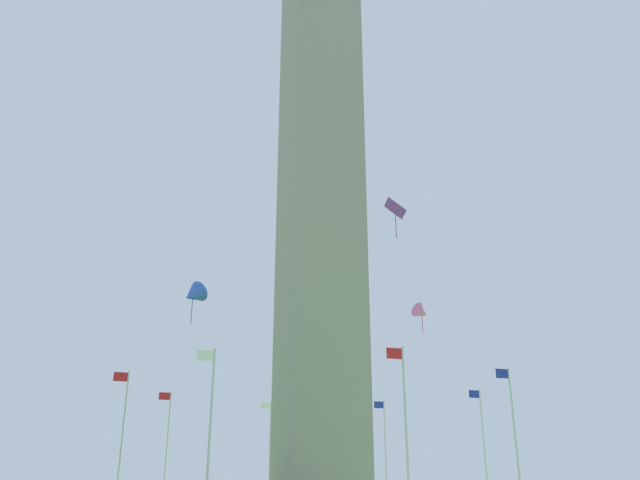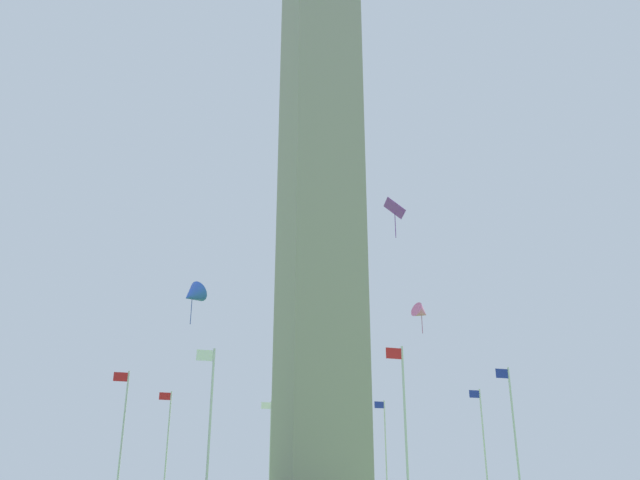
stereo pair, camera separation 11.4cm
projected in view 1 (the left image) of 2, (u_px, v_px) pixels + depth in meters
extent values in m
cube|color=gray|center=(320.00, 203.00, 56.19)|extent=(6.25, 6.25, 49.96)
cylinder|color=silver|center=(122.00, 439.00, 44.42)|extent=(0.14, 0.14, 9.43)
cube|color=red|center=(121.00, 377.00, 45.76)|extent=(1.00, 0.03, 0.64)
cylinder|color=silver|center=(210.00, 430.00, 36.59)|extent=(0.14, 0.14, 9.43)
cube|color=white|center=(205.00, 355.00, 37.93)|extent=(1.00, 0.03, 0.64)
cylinder|color=silver|center=(406.00, 429.00, 36.02)|extent=(0.14, 0.14, 9.43)
cube|color=red|center=(394.00, 353.00, 37.37)|extent=(1.00, 0.03, 0.64)
cylinder|color=silver|center=(515.00, 437.00, 43.06)|extent=(0.14, 0.14, 9.43)
cube|color=#1E2D99|center=(502.00, 374.00, 44.40)|extent=(1.00, 0.03, 0.64)
cylinder|color=silver|center=(484.00, 446.00, 53.57)|extent=(0.14, 0.14, 9.43)
cube|color=#1E2D99|center=(474.00, 394.00, 54.91)|extent=(1.00, 0.03, 0.64)
cylinder|color=silver|center=(386.00, 450.00, 61.40)|extent=(0.14, 0.14, 9.43)
cube|color=#1E2D99|center=(379.00, 405.00, 62.74)|extent=(1.00, 0.03, 0.64)
cylinder|color=silver|center=(270.00, 451.00, 61.96)|extent=(0.14, 0.14, 9.43)
cube|color=white|center=(266.00, 406.00, 63.30)|extent=(1.00, 0.03, 0.64)
cylinder|color=silver|center=(167.00, 447.00, 54.92)|extent=(0.14, 0.14, 9.43)
cube|color=red|center=(165.00, 396.00, 56.27)|extent=(1.00, 0.03, 0.64)
cube|color=purple|center=(395.00, 208.00, 37.47)|extent=(1.37, 1.56, 0.85)
cylinder|color=#67278E|center=(396.00, 225.00, 37.09)|extent=(0.04, 0.04, 1.60)
cone|color=blue|center=(193.00, 295.00, 38.08)|extent=(2.11, 1.97, 1.72)
cylinder|color=#233C9D|center=(192.00, 311.00, 37.72)|extent=(0.04, 0.04, 1.55)
cone|color=pink|center=(422.00, 312.00, 41.74)|extent=(1.39, 1.26, 1.24)
cylinder|color=#A44A79|center=(422.00, 324.00, 41.45)|extent=(0.04, 0.04, 1.20)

